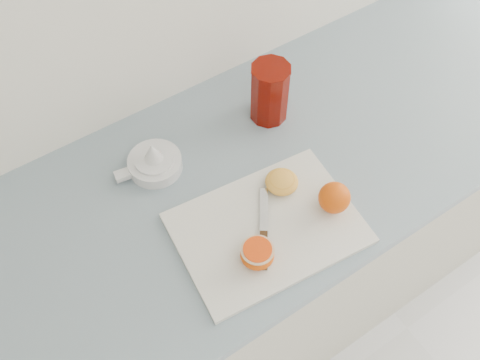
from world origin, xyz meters
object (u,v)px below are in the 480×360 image
at_px(counter, 242,261).
at_px(red_tumbler, 269,94).
at_px(half_orange, 257,254).
at_px(citrus_juicer, 154,162).
at_px(cutting_board, 268,228).

relative_size(counter, red_tumbler, 15.89).
bearing_deg(half_orange, red_tumbler, 51.33).
bearing_deg(citrus_juicer, cutting_board, -66.26).
xyz_separation_m(citrus_juicer, red_tumbler, (0.31, -0.01, 0.05)).
distance_m(cutting_board, half_orange, 0.08).
bearing_deg(half_orange, cutting_board, 38.82).
xyz_separation_m(counter, half_orange, (-0.10, -0.20, 0.48)).
relative_size(half_orange, red_tumbler, 0.45).
xyz_separation_m(counter, red_tumbler, (0.15, 0.11, 0.51)).
distance_m(counter, red_tumbler, 0.55).
distance_m(half_orange, citrus_juicer, 0.33).
height_order(cutting_board, citrus_juicer, citrus_juicer).
bearing_deg(counter, citrus_juicer, 141.63).
bearing_deg(red_tumbler, citrus_juicer, 178.11).
distance_m(cutting_board, citrus_juicer, 0.30).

